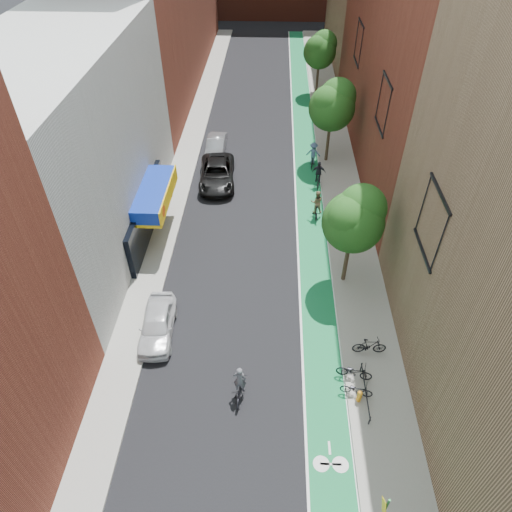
# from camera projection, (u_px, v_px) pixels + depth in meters

# --- Properties ---
(ground) EXTENTS (160.00, 160.00, 0.00)m
(ground) POSITION_uv_depth(u_px,v_px,m) (237.00, 438.00, 19.97)
(ground) COLOR black
(ground) RESTS_ON ground
(bike_lane) EXTENTS (2.00, 68.00, 0.01)m
(bike_lane) POSITION_uv_depth(u_px,v_px,m) (305.00, 149.00, 39.22)
(bike_lane) COLOR #15784C
(bike_lane) RESTS_ON ground
(sidewalk_left) EXTENTS (2.00, 68.00, 0.15)m
(sidewalk_left) POSITION_uv_depth(u_px,v_px,m) (190.00, 146.00, 39.48)
(sidewalk_left) COLOR gray
(sidewalk_left) RESTS_ON ground
(sidewalk_right) EXTENTS (3.00, 68.00, 0.15)m
(sidewalk_right) POSITION_uv_depth(u_px,v_px,m) (335.00, 149.00, 39.10)
(sidewalk_right) COLOR gray
(sidewalk_right) RESTS_ON ground
(building_left_white) EXTENTS (8.00, 20.00, 12.00)m
(building_left_white) POSITION_uv_depth(u_px,v_px,m) (65.00, 152.00, 26.75)
(building_left_white) COLOR silver
(building_left_white) RESTS_ON ground
(building_right_mid_red) EXTENTS (8.00, 28.00, 22.00)m
(building_right_mid_red) POSITION_uv_depth(u_px,v_px,m) (432.00, 9.00, 31.66)
(building_right_mid_red) COLOR maroon
(building_right_mid_red) RESTS_ON ground
(tree_near) EXTENTS (3.40, 3.36, 6.42)m
(tree_near) POSITION_uv_depth(u_px,v_px,m) (355.00, 218.00, 24.16)
(tree_near) COLOR #332619
(tree_near) RESTS_ON ground
(tree_mid) EXTENTS (3.55, 3.53, 6.74)m
(tree_mid) POSITION_uv_depth(u_px,v_px,m) (333.00, 104.00, 34.45)
(tree_mid) COLOR #332619
(tree_mid) RESTS_ON ground
(tree_far) EXTENTS (3.30, 3.25, 6.21)m
(tree_far) POSITION_uv_depth(u_px,v_px,m) (320.00, 49.00, 45.14)
(tree_far) COLOR #332619
(tree_far) RESTS_ON ground
(parked_car_white) EXTENTS (1.94, 4.29, 1.43)m
(parked_car_white) POSITION_uv_depth(u_px,v_px,m) (157.00, 324.00, 23.83)
(parked_car_white) COLOR silver
(parked_car_white) RESTS_ON ground
(parked_car_black) EXTENTS (3.00, 5.81, 1.57)m
(parked_car_black) POSITION_uv_depth(u_px,v_px,m) (217.00, 174.00, 34.77)
(parked_car_black) COLOR black
(parked_car_black) RESTS_ON ground
(parked_car_silver) EXTENTS (1.54, 4.20, 1.37)m
(parked_car_silver) POSITION_uv_depth(u_px,v_px,m) (216.00, 146.00, 38.18)
(parked_car_silver) COLOR gray
(parked_car_silver) RESTS_ON ground
(cyclist_lead) EXTENTS (0.79, 1.90, 2.01)m
(cyclist_lead) POSITION_uv_depth(u_px,v_px,m) (240.00, 387.00, 21.09)
(cyclist_lead) COLOR black
(cyclist_lead) RESTS_ON ground
(cyclist_lane_near) EXTENTS (0.84, 1.86, 2.06)m
(cyclist_lane_near) POSITION_uv_depth(u_px,v_px,m) (316.00, 207.00, 31.44)
(cyclist_lane_near) COLOR black
(cyclist_lane_near) RESTS_ON ground
(cyclist_lane_mid) EXTENTS (1.03, 1.58, 2.06)m
(cyclist_lane_mid) POSITION_uv_depth(u_px,v_px,m) (318.00, 177.00, 34.37)
(cyclist_lane_mid) COLOR black
(cyclist_lane_mid) RESTS_ON ground
(cyclist_lane_far) EXTENTS (1.23, 1.59, 2.08)m
(cyclist_lane_far) POSITION_uv_depth(u_px,v_px,m) (313.00, 156.00, 36.44)
(cyclist_lane_far) COLOR black
(cyclist_lane_far) RESTS_ON ground
(parked_bike_near) EXTENTS (1.81, 0.93, 0.91)m
(parked_bike_near) POSITION_uv_depth(u_px,v_px,m) (354.00, 371.00, 21.80)
(parked_bike_near) COLOR black
(parked_bike_near) RESTS_ON sidewalk_right
(parked_bike_mid) EXTENTS (1.73, 0.52, 1.03)m
(parked_bike_mid) POSITION_uv_depth(u_px,v_px,m) (370.00, 346.00, 22.84)
(parked_bike_mid) COLOR black
(parked_bike_mid) RESTS_ON sidewalk_right
(parked_bike_far) EXTENTS (1.58, 0.82, 0.79)m
(parked_bike_far) POSITION_uv_depth(u_px,v_px,m) (357.00, 389.00, 21.13)
(parked_bike_far) COLOR black
(parked_bike_far) RESTS_ON sidewalk_right
(fire_hydrant) EXTENTS (0.24, 0.24, 0.70)m
(fire_hydrant) POSITION_uv_depth(u_px,v_px,m) (359.00, 396.00, 20.92)
(fire_hydrant) COLOR orange
(fire_hydrant) RESTS_ON sidewalk_right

